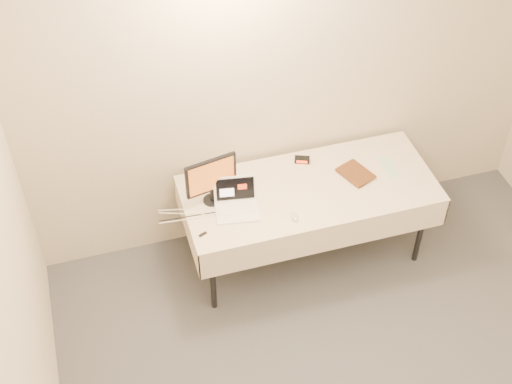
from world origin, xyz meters
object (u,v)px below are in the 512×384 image
object	(u,v)px
table	(309,194)
monitor	(211,177)
laptop	(236,202)
book	(348,168)

from	to	relation	value
table	monitor	distance (m)	0.77
laptop	book	distance (m)	0.86
monitor	book	size ratio (longest dim) A/B	1.54
laptop	monitor	distance (m)	0.26
book	laptop	bearing A→B (deg)	160.79
table	book	size ratio (longest dim) A/B	7.34
table	laptop	size ratio (longest dim) A/B	5.42
laptop	table	bearing A→B (deg)	13.33
laptop	monitor	bearing A→B (deg)	151.61
table	laptop	bearing A→B (deg)	-175.65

